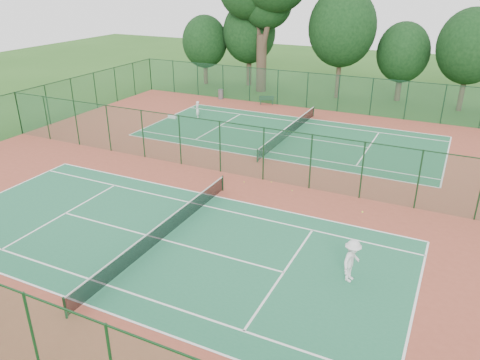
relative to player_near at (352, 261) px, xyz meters
name	(u,v)px	position (x,y,z in m)	size (l,w,h in m)	color
ground	(241,175)	(-9.15, 8.29, -0.99)	(120.00, 120.00, 0.00)	#28561B
red_pad	(241,175)	(-9.15, 8.29, -0.98)	(40.00, 36.00, 0.01)	brown
court_near	(163,240)	(-9.15, -0.71, -0.97)	(23.77, 10.97, 0.01)	#206645
court_far	(289,136)	(-9.15, 17.29, -0.97)	(23.77, 10.97, 0.01)	#1E5F3B
fence_north	(323,92)	(-9.15, 26.29, 0.77)	(40.00, 0.09, 3.50)	#17462E
fence_west	(19,113)	(-29.15, 8.29, 0.77)	(0.09, 36.00, 3.50)	#1C5433
fence_divider	(241,150)	(-9.15, 8.29, 0.77)	(40.00, 0.09, 3.50)	#184A2E
tennis_net_near	(162,230)	(-9.15, -0.71, -0.44)	(0.10, 12.90, 0.97)	black
tennis_net_far	(289,130)	(-9.15, 17.29, -0.44)	(0.10, 12.90, 0.97)	#153923
player_near	(352,261)	(0.00, 0.00, 0.00)	(1.25, 0.72, 1.94)	silver
player_far	(197,110)	(-18.50, 18.54, -0.19)	(0.57, 0.37, 1.56)	silver
trash_bin	(221,94)	(-19.99, 25.89, -0.48)	(0.56, 0.56, 1.01)	slate
bench	(267,100)	(-14.74, 25.82, -0.51)	(1.54, 0.94, 0.92)	#12331D
kit_bag	(172,117)	(-20.57, 17.50, -0.83)	(0.77, 0.29, 0.29)	silver
stray_ball_a	(244,182)	(-8.49, 7.33, -0.94)	(0.07, 0.07, 0.07)	gold
stray_ball_b	(292,191)	(-5.32, 7.44, -0.95)	(0.07, 0.07, 0.07)	#ABC62E
stray_ball_c	(271,182)	(-6.95, 8.09, -0.94)	(0.07, 0.07, 0.07)	gold
evergreen_row	(343,96)	(-8.65, 32.54, -0.99)	(39.00, 5.00, 12.00)	black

